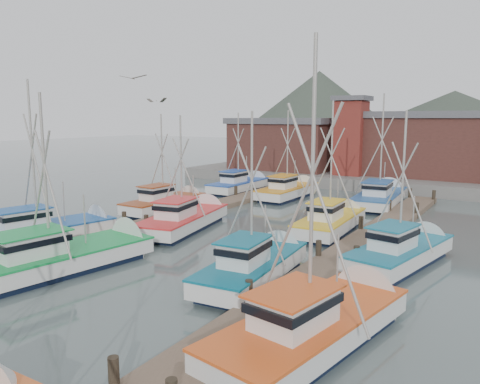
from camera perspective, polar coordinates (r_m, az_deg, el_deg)
The scene contains 21 objects.
ground at distance 23.81m, azimuth -9.00°, elevation -9.29°, with size 260.00×260.00×0.00m, color #51615F.
dock_left at distance 31.23m, azimuth -13.88°, elevation -4.61°, with size 2.30×46.00×1.50m.
dock_right at distance 23.60m, azimuth 10.89°, elevation -8.97°, with size 2.30×46.00×1.50m.
quay at distance 56.42m, azimuth 16.42°, elevation 1.72°, with size 44.00×16.00×1.20m, color gray.
shed_left at distance 58.17m, azimuth 5.51°, elevation 5.96°, with size 12.72×8.48×6.20m.
shed_center at distance 54.78m, azimuth 22.68°, elevation 5.48°, with size 14.84×9.54×6.90m.
lookout_tower at distance 52.80m, azimuth 13.37°, elevation 6.76°, with size 3.60×3.60×8.50m.
distant_hills at distance 142.47m, azimuth 20.86°, elevation 5.48°, with size 175.00×140.00×42.00m.
boat_4 at distance 24.77m, azimuth -20.44°, elevation -7.39°, with size 4.56×10.57×9.55m.
boat_5 at distance 21.99m, azimuth 2.12°, elevation -8.88°, with size 3.33×8.36×8.38m.
boat_6 at distance 30.65m, azimuth -22.19°, elevation -4.37°, with size 4.52×9.47×10.39m.
boat_7 at distance 16.45m, azimuth 9.80°, elevation -15.36°, with size 4.29×9.43×10.70m.
boat_8 at distance 31.97m, azimuth -6.46°, elevation -3.23°, with size 4.63×9.62×8.41m.
boat_9 at distance 31.57m, azimuth 11.23°, elevation -3.50°, with size 3.63×8.50×9.17m.
boat_10 at distance 38.11m, azimuth -8.71°, elevation -1.28°, with size 3.42×8.24×8.37m.
boat_11 at distance 25.62m, azimuth 19.39°, elevation -6.79°, with size 4.02×8.59×8.46m.
boat_12 at distance 44.23m, azimuth 6.14°, elevation 0.21°, with size 3.54×8.78×8.83m.
boat_13 at distance 42.18m, azimuth 16.82°, elevation -0.56°, with size 4.15×10.08×10.32m.
boat_14 at distance 47.73m, azimuth 0.22°, elevation 0.91°, with size 3.56×8.74×8.65m.
gull_near at distance 23.87m, azimuth -12.90°, elevation 13.43°, with size 1.54×0.66×0.24m.
gull_far at distance 21.84m, azimuth -10.14°, elevation 10.89°, with size 1.49×0.65×0.24m.
Camera 1 is at (14.94, -16.97, 7.46)m, focal length 35.00 mm.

